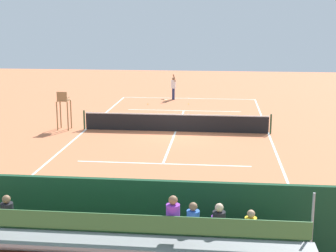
% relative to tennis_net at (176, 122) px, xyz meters
% --- Properties ---
extents(ground_plane, '(60.00, 60.00, 0.00)m').
position_rel_tennis_net_xyz_m(ground_plane, '(0.00, 0.00, -0.50)').
color(ground_plane, '#CC7047').
extents(court_line_markings, '(10.10, 22.20, 0.01)m').
position_rel_tennis_net_xyz_m(court_line_markings, '(0.00, -0.04, -0.50)').
color(court_line_markings, white).
rests_on(court_line_markings, ground).
extents(tennis_net, '(10.30, 0.10, 1.07)m').
position_rel_tennis_net_xyz_m(tennis_net, '(0.00, 0.00, 0.00)').
color(tennis_net, black).
rests_on(tennis_net, ground).
extents(backdrop_wall, '(18.00, 0.16, 2.00)m').
position_rel_tennis_net_xyz_m(backdrop_wall, '(0.00, 14.00, 0.50)').
color(backdrop_wall, '#194228').
rests_on(backdrop_wall, ground).
extents(bleacher_stand, '(9.06, 2.40, 2.48)m').
position_rel_tennis_net_xyz_m(bleacher_stand, '(-0.09, 15.36, 0.44)').
color(bleacher_stand, gray).
rests_on(bleacher_stand, ground).
extents(umpire_chair, '(0.67, 0.67, 2.14)m').
position_rel_tennis_net_xyz_m(umpire_chair, '(6.20, 0.17, 0.81)').
color(umpire_chair, olive).
rests_on(umpire_chair, ground).
extents(courtside_bench, '(1.80, 0.40, 0.93)m').
position_rel_tennis_net_xyz_m(courtside_bench, '(-3.10, 13.27, 0.06)').
color(courtside_bench, '#234C2D').
rests_on(courtside_bench, ground).
extents(equipment_bag, '(0.90, 0.36, 0.36)m').
position_rel_tennis_net_xyz_m(equipment_bag, '(-1.08, 13.40, -0.32)').
color(equipment_bag, black).
rests_on(equipment_bag, ground).
extents(tennis_player, '(0.47, 0.55, 1.93)m').
position_rel_tennis_net_xyz_m(tennis_player, '(1.11, -10.37, 0.51)').
color(tennis_player, navy).
rests_on(tennis_player, ground).
extents(tennis_racket, '(0.57, 0.42, 0.03)m').
position_rel_tennis_net_xyz_m(tennis_racket, '(1.67, -10.11, -0.49)').
color(tennis_racket, black).
rests_on(tennis_racket, ground).
extents(tennis_ball_near, '(0.07, 0.07, 0.07)m').
position_rel_tennis_net_xyz_m(tennis_ball_near, '(-0.15, -8.44, -0.47)').
color(tennis_ball_near, '#CCDB33').
rests_on(tennis_ball_near, ground).
extents(tennis_ball_far, '(0.07, 0.07, 0.07)m').
position_rel_tennis_net_xyz_m(tennis_ball_far, '(2.70, -8.08, -0.47)').
color(tennis_ball_far, '#CCDB33').
rests_on(tennis_ball_far, ground).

